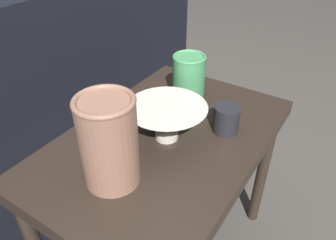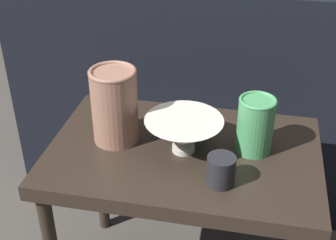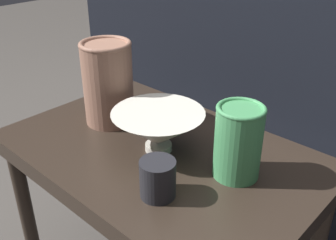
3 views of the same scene
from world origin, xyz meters
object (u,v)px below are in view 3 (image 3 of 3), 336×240
object	(u,v)px
bowl	(159,129)
vase_textured_left	(108,82)
vase_colorful_right	(238,141)
cup	(158,179)

from	to	relation	value
bowl	vase_textured_left	xyz separation A→B (m)	(-0.18, 0.02, 0.05)
vase_colorful_right	cup	xyz separation A→B (m)	(-0.07, -0.15, -0.04)
bowl	vase_colorful_right	size ratio (longest dim) A/B	1.33
vase_textured_left	cup	xyz separation A→B (m)	(0.28, -0.13, -0.07)
vase_textured_left	vase_colorful_right	distance (m)	0.35
vase_textured_left	vase_colorful_right	xyz separation A→B (m)	(0.35, 0.02, -0.03)
bowl	vase_colorful_right	xyz separation A→B (m)	(0.17, 0.04, 0.02)
cup	bowl	bearing A→B (deg)	133.04
bowl	cup	world-z (taller)	bowl
vase_textured_left	vase_colorful_right	world-z (taller)	vase_textured_left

